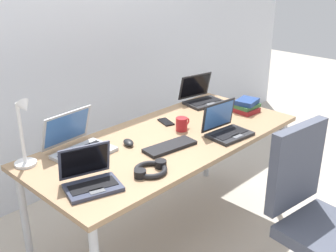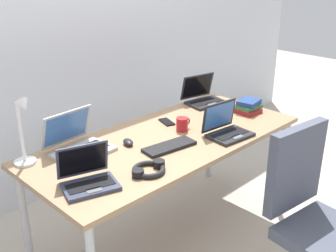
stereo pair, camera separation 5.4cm
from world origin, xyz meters
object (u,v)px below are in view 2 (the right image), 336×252
(laptop_near_lamp, at_px, (204,97))
(coffee_mug, at_px, (182,124))
(laptop_center, at_px, (88,178))
(cell_phone, at_px, (167,122))
(office_chair, at_px, (314,233))
(external_keyboard, at_px, (169,146))
(book_stack, at_px, (248,106))
(desk_lamp, at_px, (24,132))
(computer_mouse, at_px, (128,142))
(laptop_back_left, at_px, (78,144))
(headphones, at_px, (149,169))
(laptop_front_right, at_px, (227,129))
(pill_bottle, at_px, (219,111))

(laptop_near_lamp, xyz_separation_m, coffee_mug, (-0.52, -0.26, 0.00))
(laptop_near_lamp, bearing_deg, laptop_center, -163.05)
(laptop_near_lamp, bearing_deg, cell_phone, -169.42)
(coffee_mug, xyz_separation_m, office_chair, (0.06, -0.94, -0.39))
(external_keyboard, bearing_deg, book_stack, 9.20)
(desk_lamp, distance_m, external_keyboard, 0.82)
(cell_phone, bearing_deg, computer_mouse, -149.70)
(laptop_back_left, bearing_deg, headphones, -75.32)
(cell_phone, distance_m, office_chair, 1.16)
(desk_lamp, distance_m, cell_phone, 1.00)
(laptop_back_left, xyz_separation_m, laptop_near_lamp, (1.18, 0.05, -0.00))
(computer_mouse, xyz_separation_m, headphones, (-0.14, -0.34, -0.00))
(desk_lamp, xyz_separation_m, coffee_mug, (0.95, -0.26, -0.15))
(laptop_front_right, relative_size, coffee_mug, 2.60)
(pill_bottle, bearing_deg, computer_mouse, 173.52)
(laptop_center, relative_size, book_stack, 1.68)
(laptop_back_left, height_order, pill_bottle, laptop_back_left)
(laptop_back_left, height_order, laptop_front_right, laptop_back_left)
(laptop_back_left, xyz_separation_m, cell_phone, (0.68, -0.04, -0.04))
(pill_bottle, bearing_deg, office_chair, -108.49)
(coffee_mug, bearing_deg, computer_mouse, 168.85)
(cell_phone, bearing_deg, book_stack, -8.12)
(laptop_back_left, relative_size, book_stack, 1.84)
(laptop_back_left, distance_m, laptop_front_right, 0.92)
(laptop_center, xyz_separation_m, headphones, (0.31, -0.11, -0.03))
(laptop_front_right, relative_size, book_stack, 1.55)
(laptop_center, bearing_deg, desk_lamp, 105.09)
(book_stack, bearing_deg, pill_bottle, 155.62)
(laptop_front_right, bearing_deg, pill_bottle, 46.58)
(laptop_back_left, bearing_deg, external_keyboard, -39.71)
(desk_lamp, xyz_separation_m, office_chair, (1.01, -1.20, -0.54))
(laptop_center, distance_m, headphones, 0.33)
(laptop_center, xyz_separation_m, book_stack, (1.43, 0.05, 0.00))
(headphones, bearing_deg, laptop_front_right, 0.80)
(external_keyboard, distance_m, cell_phone, 0.41)
(laptop_back_left, height_order, external_keyboard, laptop_back_left)
(external_keyboard, bearing_deg, desk_lamp, 158.67)
(laptop_near_lamp, distance_m, laptop_center, 1.42)
(desk_lamp, relative_size, laptop_near_lamp, 1.21)
(desk_lamp, distance_m, laptop_front_right, 1.21)
(laptop_near_lamp, distance_m, cell_phone, 0.50)
(desk_lamp, distance_m, laptop_center, 0.45)
(desk_lamp, height_order, laptop_back_left, desk_lamp)
(laptop_front_right, relative_size, cell_phone, 2.16)
(laptop_back_left, xyz_separation_m, laptop_center, (-0.18, -0.36, -0.01))
(laptop_back_left, distance_m, office_chair, 1.41)
(book_stack, bearing_deg, computer_mouse, 169.33)
(desk_lamp, height_order, laptop_near_lamp, desk_lamp)
(laptop_front_right, bearing_deg, desk_lamp, 155.01)
(external_keyboard, distance_m, pill_bottle, 0.63)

